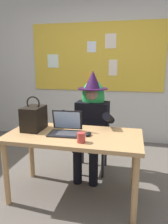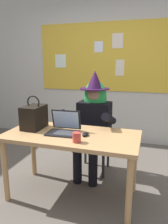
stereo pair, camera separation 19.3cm
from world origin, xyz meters
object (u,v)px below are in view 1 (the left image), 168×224
at_px(person_costumed, 92,117).
at_px(laptop, 65,128).
at_px(desk_main, 74,143).
at_px(handbag, 34,118).
at_px(computer_mouse, 88,134).
at_px(coffee_mug, 81,137).
at_px(chair_at_desk, 93,134).

distance_m(person_costumed, laptop, 0.59).
distance_m(desk_main, laptop, 0.18).
height_order(person_costumed, handbag, person_costumed).
distance_m(desk_main, person_costumed, 0.61).
xyz_separation_m(computer_mouse, coffee_mug, (-0.03, -0.19, 0.03)).
bearing_deg(laptop, chair_at_desk, 72.51).
distance_m(laptop, coffee_mug, 0.32).
xyz_separation_m(desk_main, laptop, (-0.10, 0.02, 0.15)).
height_order(chair_at_desk, computer_mouse, chair_at_desk).
relative_size(chair_at_desk, coffee_mug, 9.34).
xyz_separation_m(handbag, coffee_mug, (0.60, -0.27, -0.09)).
bearing_deg(person_costumed, handbag, -44.49).
height_order(desk_main, laptop, laptop).
distance_m(chair_at_desk, person_costumed, 0.30).
xyz_separation_m(chair_at_desk, person_costumed, (-0.00, -0.12, 0.27)).
bearing_deg(coffee_mug, person_costumed, 93.92).
bearing_deg(handbag, coffee_mug, -23.95).
relative_size(desk_main, person_costumed, 1.04).
relative_size(laptop, computer_mouse, 3.28).
xyz_separation_m(person_costumed, laptop, (-0.17, -0.56, 0.01)).
xyz_separation_m(desk_main, computer_mouse, (0.16, -0.01, 0.11)).
bearing_deg(person_costumed, coffee_mug, 5.73).
height_order(desk_main, handbag, handbag).
height_order(person_costumed, laptop, person_costumed).
xyz_separation_m(person_costumed, computer_mouse, (0.08, -0.60, -0.02)).
relative_size(chair_at_desk, handbag, 2.35).
bearing_deg(desk_main, computer_mouse, -4.94).
bearing_deg(handbag, desk_main, -7.26).
xyz_separation_m(person_costumed, handbag, (-0.55, -0.52, 0.09)).
height_order(computer_mouse, coffee_mug, coffee_mug).
distance_m(chair_at_desk, coffee_mug, 0.96).
relative_size(handbag, coffee_mug, 3.98).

